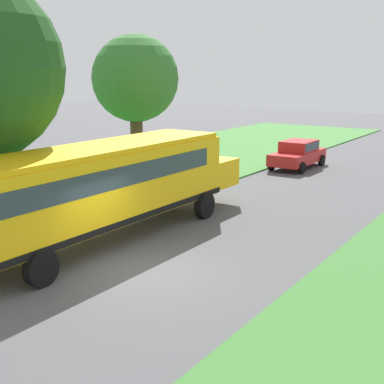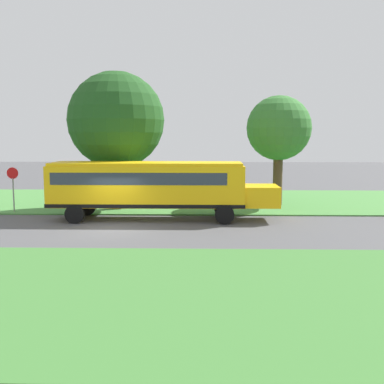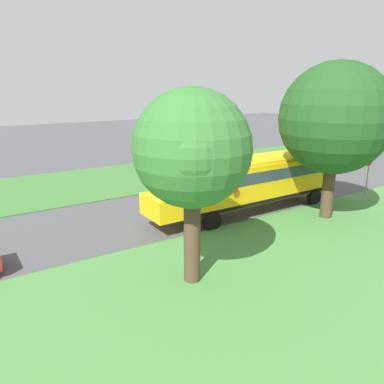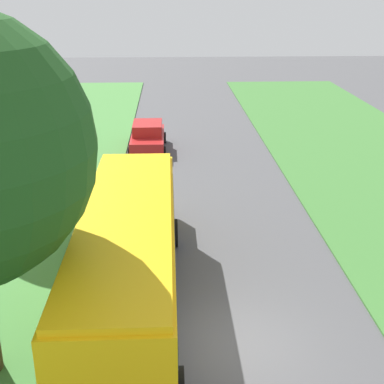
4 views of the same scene
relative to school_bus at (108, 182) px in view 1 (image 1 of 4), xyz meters
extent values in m
plane|color=#4C4C4F|center=(2.75, -1.77, -1.92)|extent=(120.00, 120.00, 0.00)
cube|color=yellow|center=(0.00, -0.29, -0.02)|extent=(2.50, 10.50, 2.20)
cube|color=yellow|center=(0.00, 5.91, -0.57)|extent=(2.20, 1.90, 1.10)
cube|color=yellow|center=(0.00, -0.29, 1.16)|extent=(2.35, 10.29, 0.16)
cube|color=black|center=(0.00, -0.29, -1.00)|extent=(2.54, 10.54, 0.20)
cube|color=#2D3842|center=(0.00, -0.59, 0.44)|extent=(2.53, 9.24, 0.64)
cube|color=#2D3842|center=(0.00, 4.91, 0.44)|extent=(2.25, 0.12, 0.80)
cylinder|color=red|center=(-1.43, 2.60, 0.13)|extent=(0.03, 0.44, 0.44)
cylinder|color=black|center=(-1.25, 3.91, -1.42)|extent=(0.30, 1.00, 1.00)
cylinder|color=black|center=(1.25, 3.91, -1.42)|extent=(0.30, 1.00, 1.00)
cylinder|color=black|center=(1.25, -3.96, -1.42)|extent=(0.30, 1.00, 1.00)
cube|color=#B21E1E|center=(-0.05, 15.85, -1.28)|extent=(1.80, 4.40, 0.64)
cube|color=#B21E1E|center=(-0.05, 16.00, -0.66)|extent=(1.60, 2.20, 0.60)
cube|color=#2D3842|center=(-0.05, 16.00, -0.64)|extent=(1.62, 2.02, 0.45)
cylinder|color=black|center=(0.85, 14.35, -1.60)|extent=(0.22, 0.64, 0.64)
cylinder|color=black|center=(-0.95, 14.35, -1.60)|extent=(0.22, 0.64, 0.64)
cylinder|color=black|center=(0.85, 17.34, -1.60)|extent=(0.22, 0.64, 0.64)
cylinder|color=black|center=(-0.95, 17.34, -1.60)|extent=(0.22, 0.64, 0.64)
cylinder|color=#4C3826|center=(-5.12, 7.67, -0.16)|extent=(0.62, 0.62, 3.54)
sphere|color=#33702D|center=(-5.12, 7.67, 3.18)|extent=(4.18, 4.18, 4.18)
sphere|color=#33702D|center=(-5.84, 8.11, 3.19)|extent=(2.60, 2.60, 2.60)
camera|label=1|loc=(11.74, -12.61, 3.58)|focal=50.00mm
camera|label=2|loc=(24.33, 2.81, 2.60)|focal=42.00mm
camera|label=3|loc=(-15.83, 14.66, 5.24)|focal=35.00mm
camera|label=4|loc=(1.16, -13.21, 6.74)|focal=50.00mm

